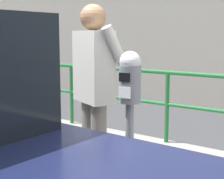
{
  "coord_description": "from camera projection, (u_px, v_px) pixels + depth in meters",
  "views": [
    {
      "loc": [
        1.4,
        -1.79,
        1.64
      ],
      "look_at": [
        -0.31,
        0.49,
        1.21
      ],
      "focal_mm": 56.78,
      "sensor_mm": 36.0,
      "label": 1
    }
  ],
  "objects": [
    {
      "name": "pedestrian_at_meter",
      "position": [
        94.0,
        86.0,
        3.34
      ],
      "size": [
        0.72,
        0.4,
        1.79
      ],
      "rotation": [
        0.0,
        0.0,
        -0.4
      ],
      "color": "slate",
      "rests_on": "sidewalk_curb"
    },
    {
      "name": "parking_meter",
      "position": [
        130.0,
        97.0,
        2.86
      ],
      "size": [
        0.18,
        0.19,
        1.39
      ],
      "rotation": [
        0.0,
        0.0,
        3.24
      ],
      "color": "slate",
      "rests_on": "sidewalk_curb"
    }
  ]
}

